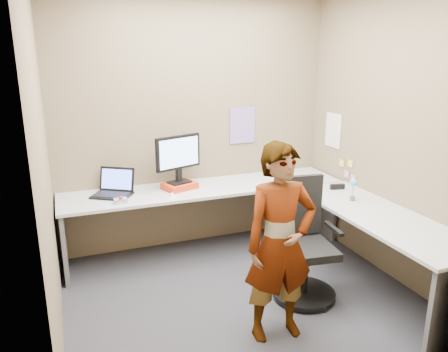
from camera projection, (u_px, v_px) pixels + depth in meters
name	position (u px, v px, depth m)	size (l,w,h in m)	color
ground	(241.00, 295.00, 3.91)	(3.00, 3.00, 0.00)	#29292F
wall_back	(195.00, 124.00, 4.70)	(3.00, 3.00, 0.00)	brown
wall_right	(391.00, 135.00, 4.05)	(2.70, 2.70, 0.00)	brown
wall_left	(43.00, 164.00, 3.02)	(2.70, 2.70, 0.00)	brown
desk	(267.00, 213.00, 4.24)	(2.98, 2.58, 0.73)	#BCBCBC
paper_ream	(180.00, 186.00, 4.51)	(0.32, 0.24, 0.06)	#BA3112
monitor	(178.00, 155.00, 4.44)	(0.50, 0.23, 0.49)	black
laptop	(114.00, 188.00, 4.32)	(0.47, 0.45, 0.26)	black
trackball_mouse	(121.00, 201.00, 4.08)	(0.12, 0.08, 0.07)	#B7B7BC
origami	(172.00, 195.00, 4.23)	(0.10, 0.10, 0.06)	white
stapler	(337.00, 187.00, 4.50)	(0.15, 0.04, 0.06)	black
flower	(353.00, 186.00, 4.13)	(0.07, 0.07, 0.22)	brown
calendar_purple	(242.00, 125.00, 4.89)	(0.30, 0.01, 0.40)	#846BB7
calendar_white	(333.00, 130.00, 4.88)	(0.01, 0.28, 0.38)	white
sticky_note_a	(350.00, 164.00, 4.65)	(0.01, 0.07, 0.07)	#F2E059
sticky_note_b	(346.00, 174.00, 4.73)	(0.01, 0.07, 0.07)	pink
sticky_note_c	(353.00, 179.00, 4.63)	(0.01, 0.07, 0.07)	pink
sticky_note_d	(342.00, 163.00, 4.79)	(0.01, 0.07, 0.07)	#F2E059
office_chair	(303.00, 250.00, 3.81)	(0.57, 0.55, 1.04)	black
person	(280.00, 243.00, 3.18)	(0.55, 0.36, 1.50)	#999399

